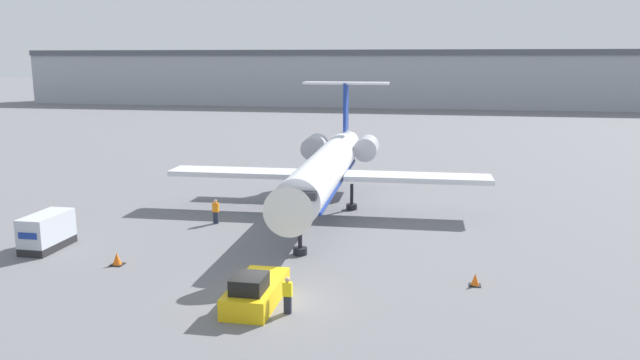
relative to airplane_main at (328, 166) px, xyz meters
The scene contains 9 objects.
ground_plane 18.10m from the airplane_main, 88.64° to the right, with size 600.00×600.00×0.00m, color slate.
terminal_building 102.25m from the airplane_main, 89.76° to the left, with size 180.00×16.80×12.72m.
airplane_main is the anchor object (origin of this frame).
pushback_tug 18.22m from the airplane_main, 90.26° to the right, with size 1.99×4.72×1.64m.
luggage_cart 18.99m from the airplane_main, 139.14° to the right, with size 1.60×3.48×2.07m.
worker_near_tug 19.03m from the airplane_main, 85.19° to the right, with size 0.40×0.24×1.64m.
worker_by_wing 8.75m from the airplane_main, 142.43° to the right, with size 0.40×0.24×1.64m.
traffic_cone_left 17.06m from the airplane_main, 121.96° to the right, with size 0.67×0.67×0.67m.
traffic_cone_right 17.21m from the airplane_main, 54.94° to the right, with size 0.56×0.56×0.61m.
Camera 1 is at (7.25, -25.70, 10.85)m, focal length 35.00 mm.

